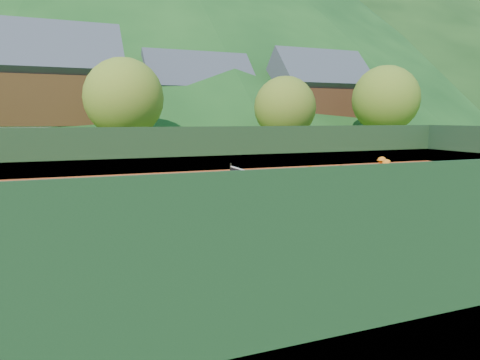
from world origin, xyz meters
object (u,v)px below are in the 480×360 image
object	(u,v)px
chalet_left	(49,97)
chalet_right	(317,105)
tennis_net	(280,191)
chalet_mid	(197,106)
student_b	(341,177)
coach	(200,201)
ball_hopper	(182,213)
student_d	(381,171)
student_c	(386,174)
student_a	(309,179)

from	to	relation	value
chalet_left	chalet_right	bearing A→B (deg)	0.00
tennis_net	chalet_mid	xyz separation A→B (m)	(6.00, 34.00, 4.47)
student_b	tennis_net	xyz separation A→B (m)	(-4.24, -1.72, -0.14)
coach	ball_hopper	size ratio (longest dim) A/B	1.66
tennis_net	chalet_right	xyz separation A→B (m)	(20.00, 30.00, 4.74)
coach	tennis_net	bearing A→B (deg)	53.68
chalet_right	ball_hopper	bearing A→B (deg)	-126.63
student_d	student_c	bearing A→B (deg)	33.64
student_d	chalet_left	xyz separation A→B (m)	(-17.33, 27.52, 4.87)
student_a	tennis_net	distance (m)	2.84
coach	student_b	xyz separation A→B (m)	(8.46, 4.28, -0.19)
coach	chalet_mid	bearing A→B (deg)	96.82
coach	chalet_left	distance (m)	33.42
coach	ball_hopper	xyz separation A→B (m)	(-0.92, -1.26, -0.08)
student_b	chalet_right	world-z (taller)	chalet_right
student_b	student_c	size ratio (longest dim) A/B	0.83
chalet_mid	student_d	bearing A→B (deg)	-87.58
student_b	student_c	distance (m)	2.27
coach	ball_hopper	distance (m)	1.57
student_b	ball_hopper	world-z (taller)	student_b
student_a	student_c	bearing A→B (deg)	153.72
chalet_left	chalet_mid	size ratio (longest dim) A/B	1.09
chalet_left	student_a	bearing A→B (deg)	-66.50
student_d	chalet_mid	xyz separation A→B (m)	(-1.33, 31.52, 4.22)
chalet_left	chalet_right	size ratio (longest dim) A/B	1.16
chalet_left	chalet_mid	xyz separation A→B (m)	(16.00, 4.00, -0.66)
student_a	chalet_left	xyz separation A→B (m)	(-12.36, 28.42, 4.97)
student_c	student_d	size ratio (longest dim) A/B	1.02
chalet_mid	student_b	bearing A→B (deg)	-93.11
ball_hopper	chalet_right	bearing A→B (deg)	53.37
student_a	chalet_mid	xyz separation A→B (m)	(3.64, 32.42, 4.32)
student_d	chalet_right	xyz separation A→B (m)	(12.67, 27.52, 4.48)
student_b	coach	bearing A→B (deg)	10.55
coach	student_b	bearing A→B (deg)	49.28
student_c	chalet_left	size ratio (longest dim) A/B	0.11
coach	student_a	xyz separation A→B (m)	(6.58, 4.14, -0.18)
coach	chalet_left	bearing A→B (deg)	122.50
student_c	chalet_right	xyz separation A→B (m)	(13.60, 28.99, 4.47)
chalet_left	chalet_right	world-z (taller)	chalet_left
coach	student_a	world-z (taller)	coach
coach	chalet_mid	size ratio (longest dim) A/B	0.13
student_d	chalet_mid	size ratio (longest dim) A/B	0.12
student_d	tennis_net	world-z (taller)	student_d
coach	student_b	distance (m)	9.49
tennis_net	student_d	bearing A→B (deg)	18.69
tennis_net	ball_hopper	size ratio (longest dim) A/B	12.07
student_b	chalet_left	distance (m)	32.05
student_a	chalet_right	distance (m)	33.76
student_b	tennis_net	bearing A→B (deg)	5.80
student_c	chalet_left	bearing A→B (deg)	-65.53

